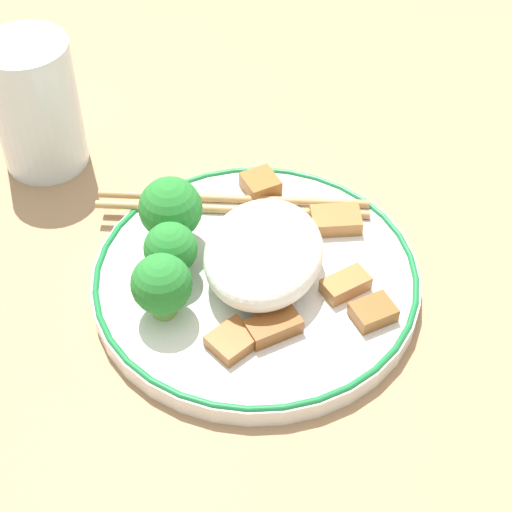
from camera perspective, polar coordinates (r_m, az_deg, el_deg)
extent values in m
plane|color=#9E7A56|center=(0.66, 0.00, -2.15)|extent=(3.00, 3.00, 0.00)
cylinder|color=white|center=(0.65, 0.00, -1.69)|extent=(0.25, 0.25, 0.02)
torus|color=#197238|center=(0.65, 0.00, -1.22)|extent=(0.25, 0.25, 0.00)
ellipsoid|color=white|center=(0.63, 0.51, 0.16)|extent=(0.11, 0.09, 0.05)
cylinder|color=#72AD4C|center=(0.67, -5.56, 1.54)|extent=(0.01, 0.01, 0.02)
sphere|color=#267A2D|center=(0.65, -5.72, 3.19)|extent=(0.05, 0.05, 0.05)
cylinder|color=#72AD4C|center=(0.64, -5.58, -0.81)|extent=(0.02, 0.02, 0.01)
sphere|color=#267A2D|center=(0.63, -5.72, 0.50)|extent=(0.04, 0.04, 0.04)
cylinder|color=#72AD4C|center=(0.62, -6.15, -3.33)|extent=(0.02, 0.02, 0.01)
sphere|color=#267A2D|center=(0.60, -6.33, -1.86)|extent=(0.04, 0.04, 0.04)
cube|color=#9E6633|center=(0.63, 6.01, -1.84)|extent=(0.04, 0.04, 0.01)
cube|color=#995B28|center=(0.68, 1.56, 2.23)|extent=(0.03, 0.03, 0.01)
cube|color=brown|center=(0.60, 1.16, -4.72)|extent=(0.04, 0.04, 0.01)
cube|color=#9E6633|center=(0.68, 5.34, 2.40)|extent=(0.04, 0.05, 0.01)
cube|color=brown|center=(0.60, -1.96, -5.60)|extent=(0.04, 0.04, 0.01)
cube|color=brown|center=(0.66, -1.49, 0.82)|extent=(0.02, 0.03, 0.01)
cube|color=brown|center=(0.62, 7.82, -3.73)|extent=(0.04, 0.04, 0.01)
cube|color=#995B28|center=(0.71, 0.30, 4.82)|extent=(0.04, 0.04, 0.01)
cylinder|color=#AD8451|center=(0.70, -1.52, 3.84)|extent=(0.05, 0.22, 0.01)
cylinder|color=#AD8451|center=(0.69, -1.60, 3.12)|extent=(0.05, 0.22, 0.01)
cylinder|color=silver|center=(0.75, -14.45, 9.71)|extent=(0.07, 0.07, 0.12)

